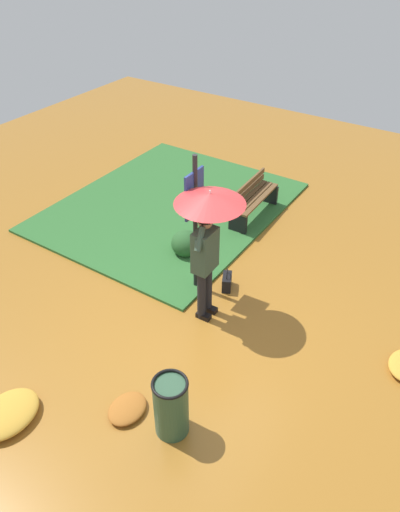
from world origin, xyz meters
TOP-DOWN VIEW (x-y plane):
  - ground_plane at (0.00, 0.00)m, footprint 18.00×18.00m
  - grass_verge at (2.51, 2.39)m, footprint 4.80×4.00m
  - person_with_umbrella at (0.35, 0.12)m, footprint 0.96×0.96m
  - info_sign_post at (0.72, 0.57)m, footprint 0.44×0.07m
  - handbag at (0.97, 0.13)m, footprint 0.33×0.26m
  - park_bench at (3.07, 0.81)m, footprint 1.40×0.41m
  - trash_bin at (-1.59, -0.64)m, footprint 0.42×0.42m
  - shrub_cluster at (1.39, 1.18)m, footprint 0.56×0.51m
  - leaf_pile_by_bench at (-1.70, -0.05)m, footprint 0.53×0.42m
  - leaf_pile_far_path at (-2.56, 1.08)m, footprint 0.80×0.64m

SIDE VIEW (x-z plane):
  - ground_plane at x=0.00m, z-range 0.00..0.00m
  - grass_verge at x=2.51m, z-range 0.00..0.05m
  - leaf_pile_by_bench at x=-1.70m, z-range 0.00..0.12m
  - leaf_pile_far_path at x=-2.56m, z-range 0.00..0.18m
  - handbag at x=0.97m, z-range -0.06..0.31m
  - shrub_cluster at x=1.39m, z-range -0.01..0.44m
  - park_bench at x=3.07m, z-range 0.03..0.78m
  - trash_bin at x=-1.59m, z-range 0.00..0.84m
  - info_sign_post at x=0.72m, z-range 0.29..2.59m
  - person_with_umbrella at x=0.35m, z-range 0.53..2.57m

